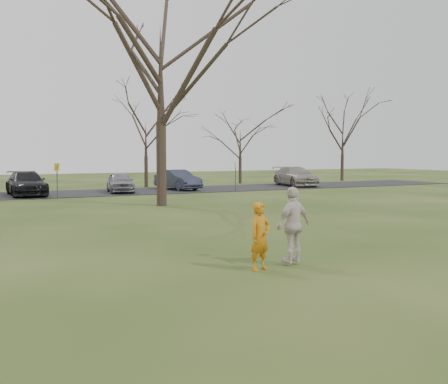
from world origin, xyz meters
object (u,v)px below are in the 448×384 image
Objects in this scene: car_3 at (26,183)px; car_7 at (296,176)px; player_defender at (260,236)px; catching_play at (293,225)px; car_5 at (178,180)px; car_4 at (120,182)px; big_tree at (161,66)px.

car_7 is (20.52, 0.39, 0.02)m from car_3.
player_defender is 1.01m from catching_play.
car_4 is at bearing 177.53° from car_5.
catching_play reaches higher than car_7.
car_7 is 19.07m from big_tree.
car_4 is at bearing -169.13° from car_7.
car_4 is at bearing 65.95° from player_defender.
car_4 is 11.35m from big_tree.
player_defender is 24.59m from car_3.
big_tree reaches higher than car_7.
car_4 is 24.41m from catching_play.
car_3 is at bearing -171.68° from car_4.
big_tree reaches higher than car_4.
car_3 is 20.52m from car_7.
car_3 is at bearing 79.83° from player_defender.
player_defender reaches higher than car_5.
catching_play is at bearing -116.22° from car_5.
car_7 is at bearing -0.09° from car_3.
car_5 is 10.17m from car_7.
player_defender is 26.25m from car_5.
catching_play is at bearing -86.91° from car_4.
player_defender is 30.77m from car_7.
catching_play reaches higher than car_4.
big_tree reaches higher than car_5.
car_7 is at bearing -11.42° from car_5.
big_tree reaches higher than catching_play.
car_3 is 0.37× the size of big_tree.
big_tree reaches higher than player_defender.
car_7 is (10.16, -0.15, 0.05)m from car_5.
car_4 is at bearing -2.00° from car_3.
player_defender is at bearing -118.22° from car_5.
car_7 is 2.49× the size of catching_play.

